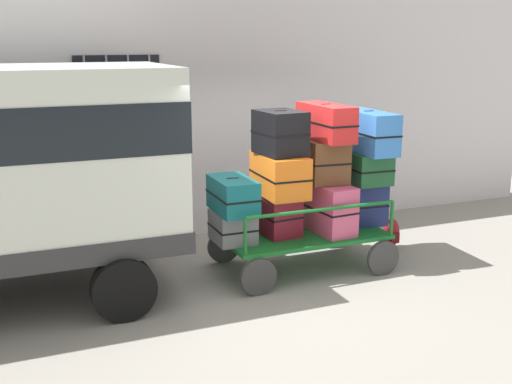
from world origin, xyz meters
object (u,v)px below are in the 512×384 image
luggage_cart (301,239)px  suitcase_midleft_top (280,133)px  suitcase_left_bottom (233,227)px  suitcase_center_top (326,122)px  suitcase_midright_bottom (365,203)px  suitcase_left_middle (233,195)px  suitcase_midleft_middle (280,175)px  suitcase_midright_top (368,132)px  backpack (391,233)px  suitcase_center_bottom (325,207)px  suitcase_midright_middle (366,167)px  suitcase_center_middle (325,161)px  suitcase_midleft_bottom (281,216)px

luggage_cart → suitcase_midleft_top: size_ratio=3.19×
suitcase_left_bottom → suitcase_midleft_top: (0.65, 0.02, 1.14)m
suitcase_center_top → suitcase_midright_bottom: suitcase_center_top is taller
suitcase_left_middle → suitcase_midleft_middle: 0.68m
suitcase_midright_top → backpack: 1.69m
suitcase_midleft_top → suitcase_midright_top: 1.30m
suitcase_midleft_top → suitcase_left_bottom: bearing=-178.0°
suitcase_left_middle → luggage_cart: bearing=2.0°
suitcase_left_bottom → suitcase_midleft_middle: size_ratio=0.63×
luggage_cart → suitcase_midleft_top: bearing=-179.8°
suitcase_midleft_middle → suitcase_midright_bottom: suitcase_midleft_middle is taller
suitcase_center_bottom → backpack: 1.43m
suitcase_left_middle → backpack: (2.56, 0.29, -0.89)m
suitcase_midright_bottom → suitcase_midright_middle: bearing=90.0°
suitcase_left_middle → suitcase_midleft_middle: suitcase_midleft_middle is taller
suitcase_center_middle → suitcase_midright_top: suitcase_midright_top is taller
suitcase_midleft_middle → suitcase_midright_middle: (1.29, 0.04, -0.01)m
suitcase_center_top → backpack: bearing=10.8°
suitcase_midright_middle → backpack: size_ratio=1.52×
suitcase_midleft_bottom → suitcase_midright_bottom: 1.30m
luggage_cart → suitcase_midright_middle: (0.97, 0.03, 0.88)m
luggage_cart → suitcase_midright_top: 1.67m
suitcase_midleft_bottom → suitcase_midleft_middle: suitcase_midleft_middle is taller
suitcase_center_bottom → suitcase_center_top: bearing=90.0°
suitcase_midright_bottom → suitcase_midright_middle: 0.50m
suitcase_midleft_top → suitcase_midright_middle: bearing=1.5°
luggage_cart → suitcase_midleft_top: 1.46m
suitcase_left_middle → suitcase_center_middle: suitcase_center_middle is taller
suitcase_midright_top → suitcase_midleft_bottom: bearing=-176.8°
suitcase_left_bottom → suitcase_center_middle: suitcase_center_middle is taller
suitcase_left_middle → suitcase_center_top: size_ratio=0.79×
suitcase_left_bottom → suitcase_midright_bottom: suitcase_midright_bottom is taller
suitcase_center_middle → suitcase_midright_bottom: bearing=1.6°
suitcase_center_middle → suitcase_midright_bottom: 0.91m
suitcase_left_bottom → suitcase_midleft_bottom: bearing=-1.2°
suitcase_left_middle → suitcase_center_middle: size_ratio=1.32×
suitcase_center_middle → suitcase_midleft_bottom: bearing=-175.6°
suitcase_midleft_middle → suitcase_center_bottom: (0.65, -0.03, -0.48)m
suitcase_midright_bottom → backpack: 0.87m
suitcase_midleft_bottom → suitcase_midleft_middle: 0.53m
suitcase_midleft_top → suitcase_center_top: bearing=1.8°
suitcase_center_middle → suitcase_center_top: suitcase_center_top is taller
suitcase_center_bottom → suitcase_midright_bottom: bearing=5.4°
suitcase_left_bottom → backpack: bearing=6.3°
suitcase_midleft_bottom → suitcase_midright_bottom: suitcase_midright_bottom is taller
suitcase_midleft_top → backpack: size_ratio=1.56×
suitcase_midleft_middle → suitcase_center_middle: suitcase_center_middle is taller
luggage_cart → suitcase_center_middle: bearing=2.4°
suitcase_midright_top → backpack: bearing=20.0°
suitcase_midleft_middle → suitcase_left_middle: bearing=-177.1°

